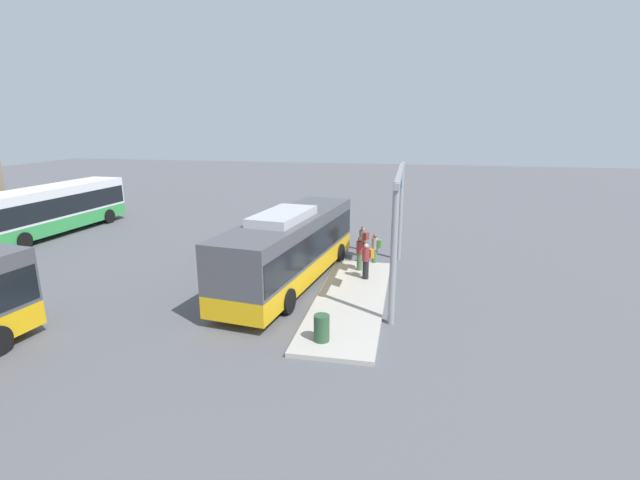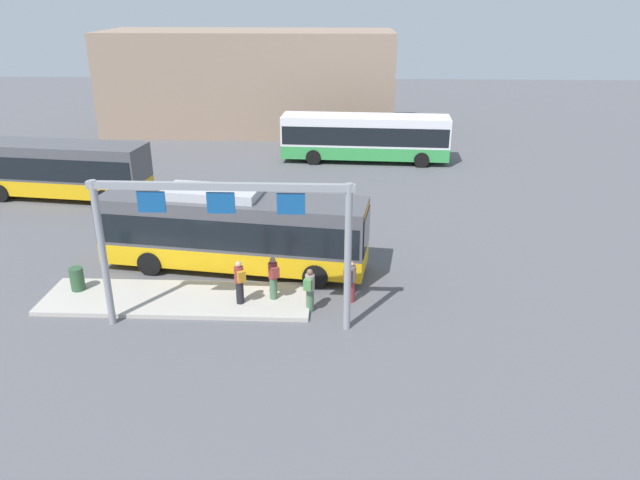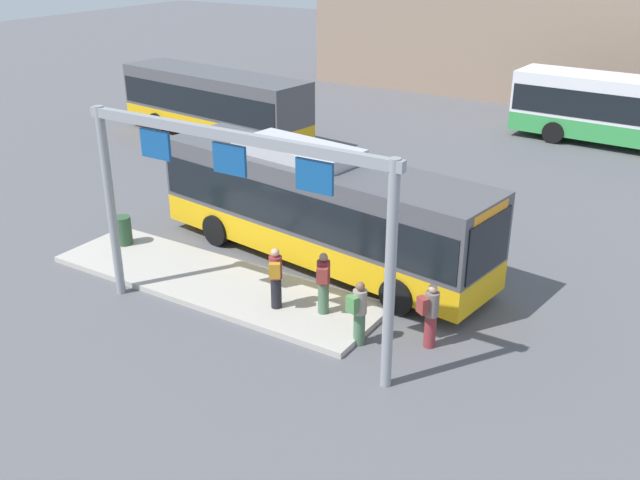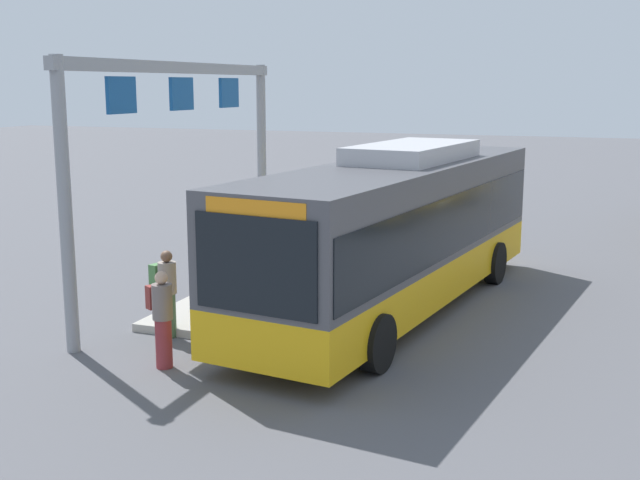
{
  "view_description": "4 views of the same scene",
  "coord_description": "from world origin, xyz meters",
  "views": [
    {
      "loc": [
        -19.06,
        -5.17,
        7.21
      ],
      "look_at": [
        3.5,
        -0.64,
        1.15
      ],
      "focal_mm": 25.52,
      "sensor_mm": 36.0,
      "label": 1
    },
    {
      "loc": [
        4.54,
        -22.84,
        10.74
      ],
      "look_at": [
        3.54,
        -0.08,
        1.38
      ],
      "focal_mm": 33.98,
      "sensor_mm": 36.0,
      "label": 2
    },
    {
      "loc": [
        10.46,
        -16.64,
        9.28
      ],
      "look_at": [
        1.07,
        -1.69,
        1.53
      ],
      "focal_mm": 40.31,
      "sensor_mm": 36.0,
      "label": 3
    },
    {
      "loc": [
        15.96,
        4.25,
        4.71
      ],
      "look_at": [
        1.53,
        -1.14,
        1.7
      ],
      "focal_mm": 44.97,
      "sensor_mm": 36.0,
      "label": 4
    }
  ],
  "objects": [
    {
      "name": "trash_bin",
      "position": [
        -5.62,
        -2.52,
        0.61
      ],
      "size": [
        0.52,
        0.52,
        0.9
      ],
      "primitive_type": "cylinder",
      "color": "#2D5133",
      "rests_on": "platform_curb"
    },
    {
      "name": "platform_sign_gantry",
      "position": [
        0.57,
        -4.69,
        3.72
      ],
      "size": [
        8.57,
        0.24,
        5.2
      ],
      "color": "gray",
      "rests_on": "ground"
    },
    {
      "name": "ground_plane",
      "position": [
        0.0,
        0.0,
        0.0
      ],
      "size": [
        120.0,
        120.0,
        0.0
      ],
      "primitive_type": "plane",
      "color": "#56565B"
    },
    {
      "name": "person_waiting_near",
      "position": [
        3.33,
        -3.55,
        0.89
      ],
      "size": [
        0.43,
        0.58,
        1.67
      ],
      "rotation": [
        0.0,
        0.0,
        1.32
      ],
      "color": "#476B4C",
      "rests_on": "ground"
    },
    {
      "name": "person_waiting_mid",
      "position": [
        0.78,
        -3.35,
        1.05
      ],
      "size": [
        0.53,
        0.61,
        1.67
      ],
      "rotation": [
        0.0,
        0.0,
        2.11
      ],
      "color": "black",
      "rests_on": "platform_curb"
    },
    {
      "name": "platform_curb",
      "position": [
        -1.68,
        -2.96,
        0.08
      ],
      "size": [
        10.0,
        2.8,
        0.16
      ],
      "primitive_type": "cube",
      "color": "#B2ADA3",
      "rests_on": "ground"
    },
    {
      "name": "person_waiting_far",
      "position": [
        1.96,
        -2.94,
        1.05
      ],
      "size": [
        0.5,
        0.6,
        1.67
      ],
      "rotation": [
        0.0,
        0.0,
        2.01
      ],
      "color": "#476B4C",
      "rests_on": "platform_curb"
    },
    {
      "name": "person_boarding",
      "position": [
        4.8,
        -2.75,
        0.89
      ],
      "size": [
        0.54,
        0.61,
        1.67
      ],
      "rotation": [
        0.0,
        0.0,
        1.01
      ],
      "color": "maroon",
      "rests_on": "ground"
    },
    {
      "name": "bus_main",
      "position": [
        -0.01,
        0.0,
        1.81
      ],
      "size": [
        11.12,
        3.96,
        3.46
      ],
      "rotation": [
        0.0,
        0.0,
        -0.14
      ],
      "color": "#EAAD14",
      "rests_on": "ground"
    }
  ]
}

